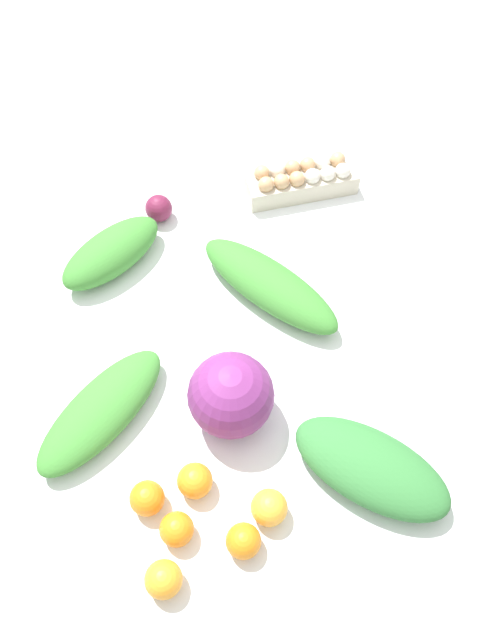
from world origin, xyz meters
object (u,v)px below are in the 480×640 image
object	(u,v)px
greens_bunch_scallion	(269,285)
orange_5	(163,579)
greens_bunch_dandelion	(101,411)
orange_0	(147,498)
cabbage_purple	(230,395)
orange_2	(243,541)
beet_root	(158,208)
greens_bunch_chard	(111,252)
greens_bunch_kale	(371,468)
orange_1	(194,481)
egg_carton	(301,179)
orange_3	(176,529)
orange_4	(269,508)

from	to	relation	value
greens_bunch_scallion	orange_5	world-z (taller)	greens_bunch_scallion
greens_bunch_scallion	greens_bunch_dandelion	world-z (taller)	greens_bunch_scallion
greens_bunch_scallion	orange_0	world-z (taller)	greens_bunch_scallion
cabbage_purple	greens_bunch_scallion	size ratio (longest dim) A/B	0.46
greens_bunch_dandelion	orange_2	xyz separation A→B (m)	(0.27, 0.30, -0.00)
beet_root	orange_2	xyz separation A→B (m)	(0.84, 0.22, -0.00)
greens_bunch_chard	greens_bunch_kale	bearing A→B (deg)	46.98
orange_1	orange_5	size ratio (longest dim) A/B	1.01
orange_0	greens_bunch_chard	bearing A→B (deg)	-167.34
greens_bunch_dandelion	orange_1	bearing A→B (deg)	53.81
egg_carton	orange_3	bearing A→B (deg)	-120.97
greens_bunch_chard	greens_bunch_dandelion	size ratio (longest dim) A/B	0.81
greens_bunch_chard	orange_1	xyz separation A→B (m)	(0.57, 0.23, -0.01)
orange_0	orange_3	distance (m)	0.09
orange_1	orange_5	xyz separation A→B (m)	(0.19, -0.05, -0.00)
orange_5	orange_4	bearing A→B (deg)	123.57
greens_bunch_dandelion	orange_3	xyz separation A→B (m)	(0.25, 0.18, -0.00)
orange_3	orange_5	distance (m)	0.09
beet_root	orange_2	size ratio (longest dim) A/B	1.03
beet_root	orange_3	size ratio (longest dim) A/B	1.05
orange_1	orange_3	size ratio (longest dim) A/B	1.07
greens_bunch_chard	egg_carton	bearing A→B (deg)	117.31
greens_bunch_chard	orange_5	xyz separation A→B (m)	(0.76, 0.18, -0.01)
orange_0	orange_1	bearing A→B (deg)	110.64
egg_carton	cabbage_purple	bearing A→B (deg)	-119.15
greens_bunch_chard	orange_4	distance (m)	0.73
orange_5	greens_bunch_dandelion	bearing A→B (deg)	-155.21
egg_carton	greens_bunch_scallion	size ratio (longest dim) A/B	0.79
orange_2	orange_1	bearing A→B (deg)	-140.06
egg_carton	orange_2	distance (m)	0.95
greens_bunch_chard	orange_2	world-z (taller)	greens_bunch_chard
egg_carton	orange_5	xyz separation A→B (m)	(1.01, -0.31, -0.01)
greens_bunch_kale	beet_root	world-z (taller)	greens_bunch_kale
orange_1	orange_5	world-z (taller)	same
beet_root	orange_1	bearing A→B (deg)	9.66
greens_bunch_chard	orange_2	distance (m)	0.76
beet_root	orange_4	bearing A→B (deg)	19.24
egg_carton	greens_bunch_scallion	world-z (taller)	egg_carton
greens_bunch_scallion	greens_bunch_kale	size ratio (longest dim) A/B	1.19
greens_bunch_dandelion	beet_root	xyz separation A→B (m)	(-0.58, 0.08, -0.00)
beet_root	egg_carton	bearing A→B (deg)	104.36
egg_carton	greens_bunch_chard	world-z (taller)	egg_carton
cabbage_purple	orange_3	size ratio (longest dim) A/B	2.68
greens_bunch_dandelion	orange_0	distance (m)	0.22
beet_root	orange_0	bearing A→B (deg)	2.27
egg_carton	beet_root	bearing A→B (deg)	-179.23
egg_carton	greens_bunch_scallion	xyz separation A→B (m)	(0.35, -0.09, -0.00)
greens_bunch_kale	greens_bunch_chard	world-z (taller)	greens_bunch_chard
cabbage_purple	greens_bunch_dandelion	distance (m)	0.28
greens_bunch_chard	orange_1	bearing A→B (deg)	21.89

